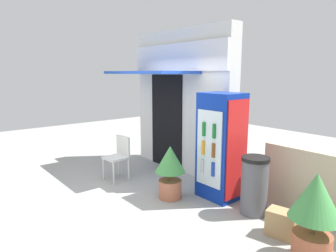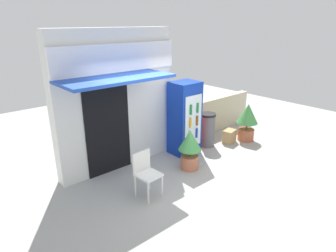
{
  "view_description": "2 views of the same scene",
  "coord_description": "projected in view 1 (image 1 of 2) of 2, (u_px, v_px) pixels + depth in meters",
  "views": [
    {
      "loc": [
        4.52,
        -2.78,
        2.19
      ],
      "look_at": [
        0.35,
        0.65,
        1.23
      ],
      "focal_mm": 31.97,
      "sensor_mm": 36.0,
      "label": 1
    },
    {
      "loc": [
        -3.66,
        -3.75,
        3.23
      ],
      "look_at": [
        0.09,
        0.54,
        1.16
      ],
      "focal_mm": 30.9,
      "sensor_mm": 36.0,
      "label": 2
    }
  ],
  "objects": [
    {
      "name": "cardboard_box",
      "position": [
        282.0,
        224.0,
        4.04
      ],
      "size": [
        0.42,
        0.33,
        0.37
      ],
      "primitive_type": "cube",
      "rotation": [
        0.0,
        0.0,
        0.21
      ],
      "color": "tan",
      "rests_on": "ground"
    },
    {
      "name": "plastic_chair",
      "position": [
        119.0,
        154.0,
        6.19
      ],
      "size": [
        0.45,
        0.46,
        0.9
      ],
      "color": "silver",
      "rests_on": "ground"
    },
    {
      "name": "storefront_building",
      "position": [
        180.0,
        99.0,
        6.66
      ],
      "size": [
        2.89,
        1.32,
        3.12
      ],
      "color": "silver",
      "rests_on": "ground"
    },
    {
      "name": "potted_plant_near_shop",
      "position": [
        170.0,
        168.0,
        5.24
      ],
      "size": [
        0.53,
        0.53,
        0.95
      ],
      "color": "#BC6B4C",
      "rests_on": "ground"
    },
    {
      "name": "potted_plant_curbside",
      "position": [
        315.0,
        209.0,
        3.46
      ],
      "size": [
        0.59,
        0.59,
        1.08
      ],
      "color": "#AD5B3D",
      "rests_on": "ground"
    },
    {
      "name": "trash_bin",
      "position": [
        254.0,
        185.0,
        4.66
      ],
      "size": [
        0.43,
        0.43,
        0.92
      ],
      "color": "#595960",
      "rests_on": "ground"
    },
    {
      "name": "drink_cooler",
      "position": [
        221.0,
        146.0,
        5.22
      ],
      "size": [
        0.7,
        0.65,
        1.86
      ],
      "color": "#0C2D9E",
      "rests_on": "ground"
    },
    {
      "name": "ground",
      "position": [
        129.0,
        192.0,
        5.56
      ],
      "size": [
        16.0,
        16.0,
        0.0
      ],
      "primitive_type": "plane",
      "color": "#A3A39E"
    }
  ]
}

